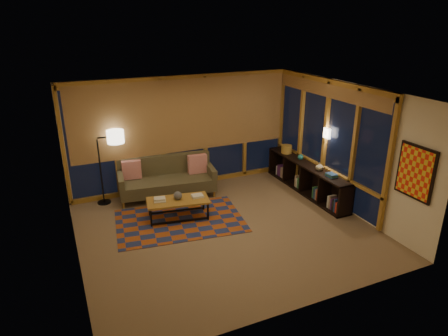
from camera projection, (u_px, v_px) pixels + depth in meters
name	position (u px, v px, depth m)	size (l,w,h in m)	color
floor	(226.00, 230.00, 7.87)	(5.50, 5.00, 0.01)	olive
ceiling	(226.00, 93.00, 6.91)	(5.50, 5.00, 0.01)	white
walls	(226.00, 166.00, 7.39)	(5.51, 5.01, 2.70)	beige
window_wall_back	(184.00, 133.00, 9.46)	(5.30, 0.16, 2.60)	#9E6F20
window_wall_right	(324.00, 140.00, 8.92)	(0.16, 3.70, 2.60)	#9E6F20
wall_art	(415.00, 172.00, 6.80)	(0.06, 0.74, 0.94)	red
wall_sconce	(327.00, 133.00, 8.70)	(0.12, 0.18, 0.22)	white
sofa	(167.00, 178.00, 9.19)	(2.17, 0.88, 0.89)	brown
pillow_left	(132.00, 170.00, 9.08)	(0.43, 0.14, 0.43)	red
pillow_right	(197.00, 164.00, 9.43)	(0.45, 0.15, 0.45)	red
area_rug	(180.00, 221.00, 8.20)	(2.55, 1.70, 0.01)	#9C4416
coffee_table	(178.00, 209.00, 8.25)	(1.26, 0.58, 0.42)	#9E6F20
book_stack_a	(160.00, 199.00, 8.11)	(0.22, 0.18, 0.06)	beige
book_stack_b	(197.00, 196.00, 8.29)	(0.23, 0.18, 0.05)	beige
ceramic_pot	(178.00, 195.00, 8.16)	(0.17, 0.17, 0.17)	black
floor_lamp	(100.00, 168.00, 8.71)	(0.56, 0.36, 1.67)	black
bookshelf	(306.00, 178.00, 9.44)	(0.40, 2.85, 0.71)	black
basket	(287.00, 149.00, 10.03)	(0.27, 0.27, 0.20)	#AC8436
teal_bowl	(300.00, 157.00, 9.54)	(0.14, 0.14, 0.14)	#1C6868
vase	(320.00, 166.00, 8.90)	(0.17, 0.17, 0.18)	tan
shelf_book_stack	(331.00, 175.00, 8.56)	(0.17, 0.24, 0.07)	beige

